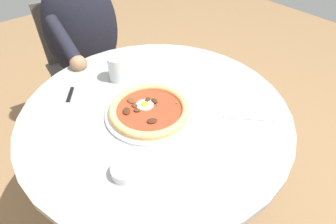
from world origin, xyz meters
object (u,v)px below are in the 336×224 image
object	(u,v)px
diner_person	(90,64)
fork_utensil	(249,118)
ramekin_capers	(125,171)
steak_knife	(69,100)
cafe_chair_diner	(82,58)
dining_table	(157,138)
pizza_on_plate	(149,110)
water_glass	(117,70)

from	to	relation	value
diner_person	fork_utensil	bearing A→B (deg)	8.04
ramekin_capers	steak_knife	bearing A→B (deg)	177.41
diner_person	cafe_chair_diner	distance (m)	0.14
dining_table	cafe_chair_diner	xyz separation A→B (m)	(-0.84, 0.09, -0.07)
pizza_on_plate	ramekin_capers	distance (m)	0.25
ramekin_capers	dining_table	bearing A→B (deg)	125.27
dining_table	pizza_on_plate	bearing A→B (deg)	-76.43
water_glass	steak_knife	distance (m)	0.21
ramekin_capers	fork_utensil	size ratio (longest dim) A/B	0.60
fork_utensil	cafe_chair_diner	distance (m)	1.10
ramekin_capers	fork_utensil	world-z (taller)	ramekin_capers
ramekin_capers	cafe_chair_diner	xyz separation A→B (m)	(-1.00, 0.32, -0.23)
water_glass	cafe_chair_diner	world-z (taller)	cafe_chair_diner
steak_knife	diner_person	distance (m)	0.58
pizza_on_plate	cafe_chair_diner	world-z (taller)	cafe_chair_diner
steak_knife	ramekin_capers	xyz separation A→B (m)	(0.40, -0.02, 0.01)
water_glass	ramekin_capers	world-z (taller)	water_glass
dining_table	fork_utensil	bearing A→B (deg)	41.09
dining_table	pizza_on_plate	world-z (taller)	pizza_on_plate
dining_table	pizza_on_plate	size ratio (longest dim) A/B	3.11
pizza_on_plate	cafe_chair_diner	bearing A→B (deg)	171.58
dining_table	pizza_on_plate	distance (m)	0.17
pizza_on_plate	fork_utensil	xyz separation A→B (m)	(0.23, 0.24, -0.02)
dining_table	fork_utensil	size ratio (longest dim) A/B	7.32
pizza_on_plate	diner_person	size ratio (longest dim) A/B	0.25
fork_utensil	cafe_chair_diner	xyz separation A→B (m)	(-1.08, -0.12, -0.22)
pizza_on_plate	cafe_chair_diner	size ratio (longest dim) A/B	0.36
pizza_on_plate	fork_utensil	size ratio (longest dim) A/B	2.35
steak_knife	ramekin_capers	size ratio (longest dim) A/B	2.17
cafe_chair_diner	ramekin_capers	bearing A→B (deg)	-17.95
dining_table	ramekin_capers	size ratio (longest dim) A/B	12.15
ramekin_capers	cafe_chair_diner	distance (m)	1.08
cafe_chair_diner	water_glass	bearing A→B (deg)	-9.09
steak_knife	cafe_chair_diner	xyz separation A→B (m)	(-0.60, 0.31, -0.22)
cafe_chair_diner	fork_utensil	bearing A→B (deg)	6.17
water_glass	ramekin_capers	distance (m)	0.46
dining_table	steak_knife	xyz separation A→B (m)	(-0.24, -0.21, 0.15)
dining_table	steak_knife	size ratio (longest dim) A/B	5.59
steak_knife	fork_utensil	bearing A→B (deg)	41.48
water_glass	fork_utensil	bearing A→B (deg)	24.08
dining_table	ramekin_capers	world-z (taller)	ramekin_capers
diner_person	cafe_chair_diner	bearing A→B (deg)	172.94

